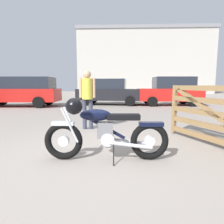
{
  "coord_description": "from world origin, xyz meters",
  "views": [
    {
      "loc": [
        0.46,
        -3.25,
        1.24
      ],
      "look_at": [
        0.38,
        0.57,
        0.72
      ],
      "focal_mm": 31.3,
      "sensor_mm": 36.0,
      "label": 1
    }
  ],
  "objects_px": {
    "bystander": "(87,94)",
    "red_hatchback_near": "(110,92)",
    "blue_hatchback_right": "(170,91)",
    "dark_sedan_left": "(20,91)",
    "vintage_motorcycle": "(103,131)"
  },
  "relations": [
    {
      "from": "bystander",
      "to": "red_hatchback_near",
      "type": "relative_size",
      "value": 0.38
    },
    {
      "from": "bystander",
      "to": "dark_sedan_left",
      "type": "bearing_deg",
      "value": 38.84
    },
    {
      "from": "dark_sedan_left",
      "to": "red_hatchback_near",
      "type": "height_order",
      "value": "dark_sedan_left"
    },
    {
      "from": "dark_sedan_left",
      "to": "blue_hatchback_right",
      "type": "bearing_deg",
      "value": -175.49
    },
    {
      "from": "vintage_motorcycle",
      "to": "bystander",
      "type": "height_order",
      "value": "bystander"
    },
    {
      "from": "blue_hatchback_right",
      "to": "vintage_motorcycle",
      "type": "bearing_deg",
      "value": 67.94
    },
    {
      "from": "bystander",
      "to": "red_hatchback_near",
      "type": "distance_m",
      "value": 7.33
    },
    {
      "from": "vintage_motorcycle",
      "to": "bystander",
      "type": "xyz_separation_m",
      "value": [
        -0.6,
        2.37,
        0.53
      ]
    },
    {
      "from": "blue_hatchback_right",
      "to": "bystander",
      "type": "bearing_deg",
      "value": 57.89
    },
    {
      "from": "blue_hatchback_right",
      "to": "dark_sedan_left",
      "type": "relative_size",
      "value": 0.83
    },
    {
      "from": "vintage_motorcycle",
      "to": "blue_hatchback_right",
      "type": "distance_m",
      "value": 10.03
    },
    {
      "from": "blue_hatchback_right",
      "to": "red_hatchback_near",
      "type": "xyz_separation_m",
      "value": [
        -3.83,
        0.36,
        -0.08
      ]
    },
    {
      "from": "bystander",
      "to": "blue_hatchback_right",
      "type": "distance_m",
      "value": 8.16
    },
    {
      "from": "bystander",
      "to": "red_hatchback_near",
      "type": "xyz_separation_m",
      "value": [
        0.44,
        7.32,
        -0.18
      ]
    },
    {
      "from": "bystander",
      "to": "red_hatchback_near",
      "type": "bearing_deg",
      "value": -3.49
    }
  ]
}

